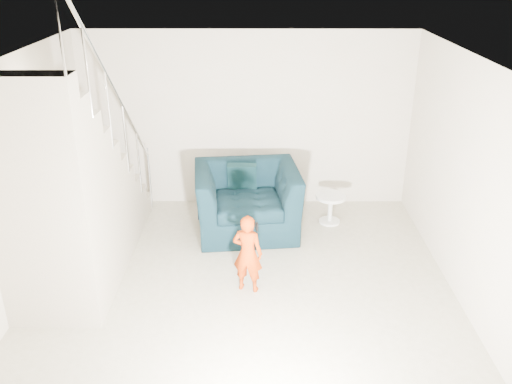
# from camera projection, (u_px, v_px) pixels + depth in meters

# --- Properties ---
(floor) EXTENTS (5.50, 5.50, 0.00)m
(floor) POSITION_uv_depth(u_px,v_px,m) (243.00, 301.00, 6.26)
(floor) COLOR gray
(floor) RESTS_ON ground
(ceiling) EXTENTS (5.50, 5.50, 0.00)m
(ceiling) POSITION_uv_depth(u_px,v_px,m) (240.00, 66.00, 5.17)
(ceiling) COLOR silver
(ceiling) RESTS_ON back_wall
(back_wall) EXTENTS (5.00, 0.00, 5.00)m
(back_wall) POSITION_uv_depth(u_px,v_px,m) (247.00, 121.00, 8.23)
(back_wall) COLOR #BCB199
(back_wall) RESTS_ON floor
(left_wall) EXTENTS (0.00, 5.50, 5.50)m
(left_wall) POSITION_uv_depth(u_px,v_px,m) (5.00, 194.00, 5.72)
(left_wall) COLOR #BCB199
(left_wall) RESTS_ON floor
(right_wall) EXTENTS (0.00, 5.50, 5.50)m
(right_wall) POSITION_uv_depth(u_px,v_px,m) (478.00, 195.00, 5.70)
(right_wall) COLOR #BCB199
(right_wall) RESTS_ON floor
(armchair) EXTENTS (1.57, 1.41, 0.94)m
(armchair) POSITION_uv_depth(u_px,v_px,m) (247.00, 200.00, 7.70)
(armchair) COLOR black
(armchair) RESTS_ON floor
(toddler) EXTENTS (0.40, 0.32, 0.98)m
(toddler) POSITION_uv_depth(u_px,v_px,m) (248.00, 253.00, 6.29)
(toddler) COLOR #9B1C05
(toddler) RESTS_ON floor
(side_table) EXTENTS (0.44, 0.44, 0.44)m
(side_table) POSITION_uv_depth(u_px,v_px,m) (330.00, 204.00, 7.97)
(side_table) COLOR silver
(side_table) RESTS_ON floor
(staircase) EXTENTS (1.02, 3.03, 3.62)m
(staircase) POSITION_uv_depth(u_px,v_px,m) (74.00, 206.00, 6.39)
(staircase) COLOR #ADA089
(staircase) RESTS_ON floor
(cushion) EXTENTS (0.42, 0.20, 0.41)m
(cushion) POSITION_uv_depth(u_px,v_px,m) (242.00, 176.00, 7.86)
(cushion) COLOR black
(cushion) RESTS_ON armchair
(throw) EXTENTS (0.05, 0.51, 0.57)m
(throw) POSITION_uv_depth(u_px,v_px,m) (201.00, 194.00, 7.61)
(throw) COLOR black
(throw) RESTS_ON armchair
(phone) EXTENTS (0.04, 0.05, 0.10)m
(phone) POSITION_uv_depth(u_px,v_px,m) (257.00, 227.00, 6.12)
(phone) COLOR black
(phone) RESTS_ON toddler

